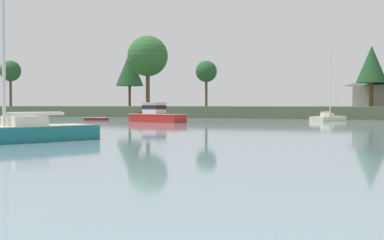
{
  "coord_description": "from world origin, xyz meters",
  "views": [
    {
      "loc": [
        10.31,
        -5.89,
        2.04
      ],
      "look_at": [
        -8.27,
        34.25,
        0.81
      ],
      "focal_mm": 49.45,
      "sensor_mm": 36.0,
      "label": 1
    }
  ],
  "objects": [
    {
      "name": "far_shore_bank",
      "position": [
        0.0,
        99.17,
        0.92
      ],
      "size": [
        208.82,
        56.89,
        1.84
      ],
      "primitive_type": "cube",
      "color": "#4C563D",
      "rests_on": "ground"
    },
    {
      "name": "cottage_behind_trees",
      "position": [
        1.46,
        94.07,
        4.66
      ],
      "size": [
        9.69,
        9.51,
        5.44
      ],
      "color": "#9E998E",
      "rests_on": "far_shore_bank"
    },
    {
      "name": "sailboat_teal",
      "position": [
        -10.7,
        16.52,
        0.27
      ],
      "size": [
        5.53,
        9.58,
        12.76
      ],
      "color": "#196B70",
      "rests_on": "ground"
    },
    {
      "name": "cruiser_red",
      "position": [
        -20.97,
        50.15,
        0.51
      ],
      "size": [
        8.69,
        4.17,
        4.36
      ],
      "color": "#B2231E",
      "rests_on": "ground"
    },
    {
      "name": "shore_tree_left",
      "position": [
        -43.5,
        88.72,
        12.08
      ],
      "size": [
        8.3,
        8.3,
        14.45
      ],
      "color": "brown",
      "rests_on": "far_shore_bank"
    },
    {
      "name": "dinghy_maroon",
      "position": [
        -31.91,
        54.09,
        0.13
      ],
      "size": [
        3.48,
        2.16,
        0.53
      ],
      "color": "maroon",
      "rests_on": "ground"
    },
    {
      "name": "shore_tree_far_right",
      "position": [
        -27.84,
        82.71,
        8.15
      ],
      "size": [
        3.91,
        3.91,
        8.33
      ],
      "color": "brown",
      "rests_on": "far_shore_bank"
    },
    {
      "name": "shore_tree_inland_c",
      "position": [
        -55.67,
        101.47,
        10.6
      ],
      "size": [
        6.56,
        6.56,
        12.8
      ],
      "color": "brown",
      "rests_on": "far_shore_bank"
    },
    {
      "name": "sailboat_cream",
      "position": [
        -2.34,
        63.27,
        0.2
      ],
      "size": [
        3.64,
        6.94,
        9.57
      ],
      "color": "beige",
      "rests_on": "ground"
    },
    {
      "name": "shore_tree_left_mid",
      "position": [
        -73.87,
        81.9,
        9.44
      ],
      "size": [
        4.53,
        4.53,
        9.95
      ],
      "color": "brown",
      "rests_on": "far_shore_bank"
    },
    {
      "name": "shore_tree_right",
      "position": [
        0.34,
        87.6,
        8.87
      ],
      "size": [
        5.12,
        5.12,
        10.23
      ],
      "color": "brown",
      "rests_on": "far_shore_bank"
    },
    {
      "name": "mooring_buoy_orange",
      "position": [
        -37.05,
        43.87,
        0.09
      ],
      "size": [
        0.51,
        0.51,
        0.56
      ],
      "color": "orange",
      "rests_on": "ground"
    }
  ]
}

